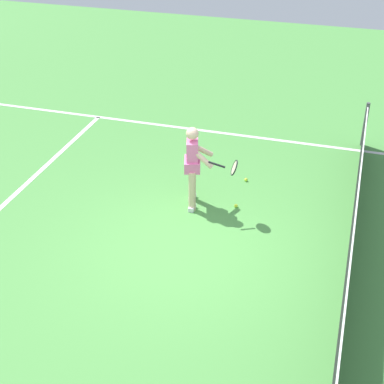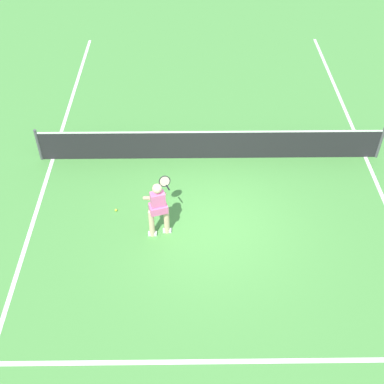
# 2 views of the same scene
# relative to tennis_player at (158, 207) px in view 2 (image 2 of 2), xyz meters

# --- Properties ---
(ground_plane) EXTENTS (28.50, 28.50, 0.00)m
(ground_plane) POSITION_rel_tennis_player_xyz_m (1.29, 0.26, -0.85)
(ground_plane) COLOR #4C9342
(service_line_marking) EXTENTS (8.82, 0.10, 0.01)m
(service_line_marking) POSITION_rel_tennis_player_xyz_m (1.29, -3.35, -0.84)
(service_line_marking) COLOR white
(service_line_marking) RESTS_ON ground
(sideline_left_marking) EXTENTS (0.10, 19.92, 0.01)m
(sideline_left_marking) POSITION_rel_tennis_player_xyz_m (-3.12, 0.26, -0.84)
(sideline_left_marking) COLOR white
(sideline_left_marking) RESTS_ON ground
(court_net) EXTENTS (9.50, 0.08, 0.99)m
(court_net) POSITION_rel_tennis_player_xyz_m (1.29, 2.83, -0.39)
(court_net) COLOR #4C4C51
(court_net) RESTS_ON ground
(tennis_player) EXTENTS (0.66, 1.07, 1.55)m
(tennis_player) POSITION_rel_tennis_player_xyz_m (0.00, 0.00, 0.00)
(tennis_player) COLOR beige
(tennis_player) RESTS_ON ground
(tennis_ball_mid) EXTENTS (0.07, 0.07, 0.07)m
(tennis_ball_mid) POSITION_rel_tennis_player_xyz_m (-0.13, 0.76, -0.81)
(tennis_ball_mid) COLOR #D1E533
(tennis_ball_mid) RESTS_ON ground
(tennis_ball_far) EXTENTS (0.07, 0.07, 0.07)m
(tennis_ball_far) POSITION_rel_tennis_player_xyz_m (-1.12, 0.73, -0.81)
(tennis_ball_far) COLOR #D1E533
(tennis_ball_far) RESTS_ON ground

